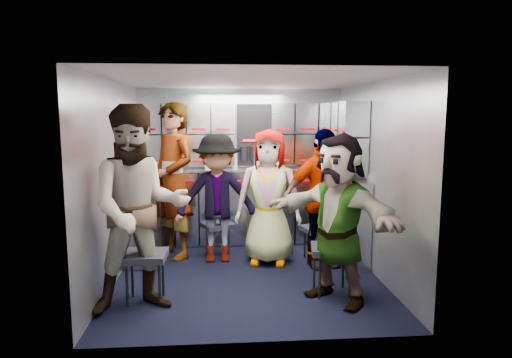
{
  "coord_description": "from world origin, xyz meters",
  "views": [
    {
      "loc": [
        -0.28,
        -4.81,
        1.75
      ],
      "look_at": [
        0.12,
        0.35,
        1.02
      ],
      "focal_mm": 32.0,
      "sensor_mm": 36.0,
      "label": 1
    }
  ],
  "objects": [
    {
      "name": "jump_seat_near_left",
      "position": [
        -1.0,
        -0.64,
        0.42
      ],
      "size": [
        0.41,
        0.39,
        0.47
      ],
      "rotation": [
        0.0,
        0.0,
        -0.03
      ],
      "color": "black",
      "rests_on": "ground"
    },
    {
      "name": "attendant_standing",
      "position": [
        -0.86,
        0.75,
        0.95
      ],
      "size": [
        0.79,
        0.82,
        1.9
      ],
      "primitive_type": "imported",
      "rotation": [
        0.0,
        0.0,
        -0.87
      ],
      "color": "black",
      "rests_on": "ground"
    },
    {
      "name": "counter",
      "position": [
        0.0,
        1.29,
        1.01
      ],
      "size": [
        2.68,
        0.42,
        0.03
      ],
      "primitive_type": "cube",
      "color": "#B3B5BA",
      "rests_on": "cart_bank_back"
    },
    {
      "name": "attendant_arc_a",
      "position": [
        -1.0,
        -0.82,
        0.92
      ],
      "size": [
        1.05,
        0.91,
        1.84
      ],
      "primitive_type": "imported",
      "rotation": [
        0.0,
        0.0,
        0.27
      ],
      "color": "black",
      "rests_on": "ground"
    },
    {
      "name": "cup_left",
      "position": [
        -0.44,
        1.23,
        1.08
      ],
      "size": [
        0.09,
        0.09,
        0.1
      ],
      "primitive_type": "cylinder",
      "color": "beige",
      "rests_on": "counter"
    },
    {
      "name": "bottle_left",
      "position": [
        -0.09,
        1.24,
        1.17
      ],
      "size": [
        0.06,
        0.06,
        0.27
      ],
      "primitive_type": "cylinder",
      "color": "white",
      "rests_on": "counter"
    },
    {
      "name": "attendant_arc_d",
      "position": [
        0.87,
        0.26,
        0.8
      ],
      "size": [
        0.99,
        0.56,
        1.59
      ],
      "primitive_type": "imported",
      "rotation": [
        0.0,
        0.0,
        0.2
      ],
      "color": "black",
      "rests_on": "ground"
    },
    {
      "name": "wall_right",
      "position": [
        1.4,
        0.0,
        1.05
      ],
      "size": [
        0.04,
        3.0,
        2.1
      ],
      "primitive_type": "cube",
      "color": "#8E939B",
      "rests_on": "ground"
    },
    {
      "name": "jump_seat_mid_left",
      "position": [
        -0.32,
        0.71,
        0.37
      ],
      "size": [
        0.45,
        0.44,
        0.42
      ],
      "rotation": [
        0.0,
        0.0,
        0.39
      ],
      "color": "black",
      "rests_on": "ground"
    },
    {
      "name": "wall_left",
      "position": [
        -1.4,
        0.0,
        1.05
      ],
      "size": [
        0.04,
        3.0,
        2.1
      ],
      "primitive_type": "cube",
      "color": "#8E939B",
      "rests_on": "ground"
    },
    {
      "name": "bottle_mid",
      "position": [
        0.21,
        1.24,
        1.15
      ],
      "size": [
        0.07,
        0.07,
        0.25
      ],
      "primitive_type": "cylinder",
      "color": "white",
      "rests_on": "counter"
    },
    {
      "name": "ceiling",
      "position": [
        0.0,
        0.0,
        2.1
      ],
      "size": [
        2.8,
        3.0,
        0.02
      ],
      "primitive_type": "cube",
      "color": "silver",
      "rests_on": "wall_back"
    },
    {
      "name": "floor",
      "position": [
        0.0,
        0.0,
        0.0
      ],
      "size": [
        3.0,
        3.0,
        0.0
      ],
      "primitive_type": "plane",
      "color": "black",
      "rests_on": "ground"
    },
    {
      "name": "attendant_arc_e",
      "position": [
        0.8,
        -0.76,
        0.79
      ],
      "size": [
        1.29,
        1.44,
        1.59
      ],
      "primitive_type": "imported",
      "rotation": [
        0.0,
        0.0,
        -0.9
      ],
      "color": "black",
      "rests_on": "ground"
    },
    {
      "name": "jump_seat_near_right",
      "position": [
        0.8,
        -0.58,
        0.42
      ],
      "size": [
        0.45,
        0.44,
        0.48
      ],
      "rotation": [
        0.0,
        0.0,
        -0.15
      ],
      "color": "black",
      "rests_on": "ground"
    },
    {
      "name": "bottle_right",
      "position": [
        0.41,
        1.24,
        1.16
      ],
      "size": [
        0.07,
        0.07,
        0.27
      ],
      "primitive_type": "cylinder",
      "color": "white",
      "rests_on": "counter"
    },
    {
      "name": "locker_bank_right",
      "position": [
        1.25,
        0.7,
        1.49
      ],
      "size": [
        0.28,
        1.0,
        0.82
      ],
      "primitive_type": "cube",
      "color": "#9EA4AE",
      "rests_on": "wall_right"
    },
    {
      "name": "attendant_arc_b",
      "position": [
        -0.32,
        0.53,
        0.76
      ],
      "size": [
        0.99,
        0.57,
        1.53
      ],
      "primitive_type": "imported",
      "rotation": [
        0.0,
        0.0,
        -0.0
      ],
      "color": "black",
      "rests_on": "ground"
    },
    {
      "name": "right_cabinet",
      "position": [
        1.25,
        0.6,
        0.5
      ],
      "size": [
        0.28,
        1.2,
        1.0
      ],
      "primitive_type": "cube",
      "color": "#9EA4AE",
      "rests_on": "ground"
    },
    {
      "name": "cup_right",
      "position": [
        0.5,
        1.23,
        1.08
      ],
      "size": [
        0.08,
        0.08,
        0.1
      ],
      "primitive_type": "cylinder",
      "color": "beige",
      "rests_on": "counter"
    },
    {
      "name": "jump_seat_mid_right",
      "position": [
        0.87,
        0.44,
        0.37
      ],
      "size": [
        0.43,
        0.42,
        0.42
      ],
      "rotation": [
        0.0,
        0.0,
        0.27
      ],
      "color": "black",
      "rests_on": "ground"
    },
    {
      "name": "locker_bank_back",
      "position": [
        0.0,
        1.35,
        1.49
      ],
      "size": [
        2.68,
        0.28,
        0.82
      ],
      "primitive_type": "cube",
      "color": "#9EA4AE",
      "rests_on": "wall_back"
    },
    {
      "name": "cart_bank_back",
      "position": [
        0.0,
        1.29,
        0.49
      ],
      "size": [
        2.68,
        0.38,
        0.99
      ],
      "primitive_type": "cube",
      "color": "#9EA4AE",
      "rests_on": "ground"
    },
    {
      "name": "red_latch_strip",
      "position": [
        0.0,
        1.09,
        0.88
      ],
      "size": [
        2.6,
        0.02,
        0.03
      ],
      "primitive_type": "cube",
      "color": "#92000A",
      "rests_on": "cart_bank_back"
    },
    {
      "name": "cart_bank_left",
      "position": [
        -1.19,
        0.56,
        0.49
      ],
      "size": [
        0.38,
        0.76,
        0.99
      ],
      "primitive_type": "cube",
      "color": "#9EA4AE",
      "rests_on": "ground"
    },
    {
      "name": "attendant_arc_c",
      "position": [
        0.28,
        0.41,
        0.79
      ],
      "size": [
        0.86,
        0.65,
        1.58
      ],
      "primitive_type": "imported",
      "rotation": [
        0.0,
        0.0,
        -0.2
      ],
      "color": "black",
      "rests_on": "ground"
    },
    {
      "name": "wall_back",
      "position": [
        0.0,
        1.5,
        1.05
      ],
      "size": [
        2.8,
        0.04,
        2.1
      ],
      "primitive_type": "cube",
      "color": "#8E939B",
      "rests_on": "ground"
    },
    {
      "name": "jump_seat_center",
      "position": [
        0.28,
        0.59,
        0.37
      ],
      "size": [
        0.4,
        0.39,
        0.42
      ],
      "rotation": [
        0.0,
        0.0,
        0.18
      ],
      "color": "black",
      "rests_on": "ground"
    },
    {
      "name": "coffee_niche",
      "position": [
        0.18,
        1.41,
        1.47
      ],
      "size": [
        0.46,
        0.16,
        0.84
      ],
      "primitive_type": null,
      "color": "black",
      "rests_on": "wall_back"
    }
  ]
}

